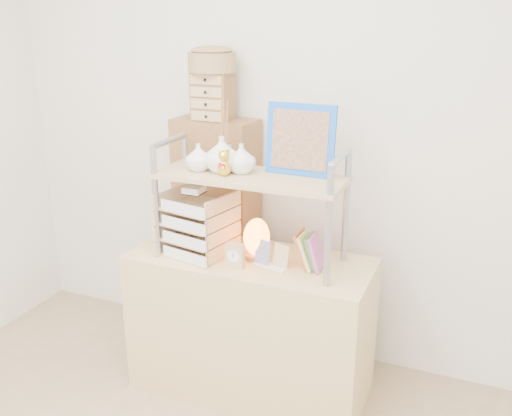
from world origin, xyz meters
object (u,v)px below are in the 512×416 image
at_px(desk, 251,325).
at_px(cabinet, 218,236).
at_px(letter_tray, 196,228).
at_px(salt_lamp, 257,238).

relative_size(desk, cabinet, 0.89).
distance_m(cabinet, letter_tray, 0.49).
bearing_deg(cabinet, salt_lamp, -39.09).
bearing_deg(letter_tray, cabinet, 102.90).
height_order(desk, letter_tray, letter_tray).
bearing_deg(salt_lamp, letter_tray, -167.29).
relative_size(letter_tray, salt_lamp, 1.70).
height_order(cabinet, letter_tray, cabinet).
bearing_deg(cabinet, letter_tray, -73.53).
distance_m(cabinet, salt_lamp, 0.57).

